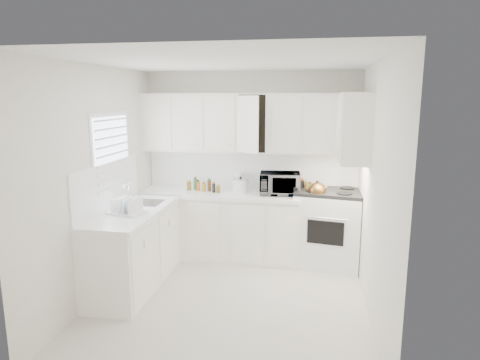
% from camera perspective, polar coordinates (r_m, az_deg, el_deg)
% --- Properties ---
extents(floor, '(3.20, 3.20, 0.00)m').
position_cam_1_polar(floor, '(4.96, -1.44, -15.90)').
color(floor, silver).
rests_on(floor, ground).
extents(ceiling, '(3.20, 3.20, 0.00)m').
position_cam_1_polar(ceiling, '(4.43, -1.61, 15.60)').
color(ceiling, white).
rests_on(ceiling, ground).
extents(wall_back, '(3.00, 0.00, 3.00)m').
position_cam_1_polar(wall_back, '(6.07, 1.45, 2.07)').
color(wall_back, white).
rests_on(wall_back, ground).
extents(wall_front, '(3.00, 0.00, 3.00)m').
position_cam_1_polar(wall_front, '(3.02, -7.54, -7.33)').
color(wall_front, white).
rests_on(wall_front, ground).
extents(wall_left, '(0.00, 3.20, 3.20)m').
position_cam_1_polar(wall_left, '(5.03, -18.51, -0.39)').
color(wall_left, white).
rests_on(wall_left, ground).
extents(wall_right, '(0.00, 3.20, 3.20)m').
position_cam_1_polar(wall_right, '(4.48, 17.65, -1.69)').
color(wall_right, white).
rests_on(wall_right, ground).
extents(window_blinds, '(0.06, 0.96, 1.06)m').
position_cam_1_polar(window_blinds, '(5.29, -16.71, 3.00)').
color(window_blinds, white).
rests_on(window_blinds, wall_left).
extents(lower_cabinets_back, '(2.22, 0.60, 0.90)m').
position_cam_1_polar(lower_cabinets_back, '(6.05, -2.69, -6.25)').
color(lower_cabinets_back, white).
rests_on(lower_cabinets_back, floor).
extents(lower_cabinets_left, '(0.60, 1.60, 0.90)m').
position_cam_1_polar(lower_cabinets_left, '(5.30, -14.02, -9.12)').
color(lower_cabinets_left, white).
rests_on(lower_cabinets_left, floor).
extents(countertop_back, '(2.24, 0.64, 0.05)m').
position_cam_1_polar(countertop_back, '(5.91, -2.75, -1.89)').
color(countertop_back, white).
rests_on(countertop_back, lower_cabinets_back).
extents(countertop_left, '(0.64, 1.62, 0.05)m').
position_cam_1_polar(countertop_left, '(5.15, -14.16, -4.17)').
color(countertop_left, white).
rests_on(countertop_left, lower_cabinets_left).
extents(backsplash_back, '(2.98, 0.02, 0.55)m').
position_cam_1_polar(backsplash_back, '(6.07, 1.44, 1.36)').
color(backsplash_back, white).
rests_on(backsplash_back, wall_back).
extents(backsplash_left, '(0.02, 1.60, 0.55)m').
position_cam_1_polar(backsplash_left, '(5.21, -17.34, -0.77)').
color(backsplash_left, white).
rests_on(backsplash_left, wall_left).
extents(upper_cabinets_back, '(3.00, 0.33, 0.80)m').
position_cam_1_polar(upper_cabinets_back, '(5.88, 1.23, 3.75)').
color(upper_cabinets_back, white).
rests_on(upper_cabinets_back, wall_back).
extents(upper_cabinets_right, '(0.33, 0.90, 0.80)m').
position_cam_1_polar(upper_cabinets_right, '(5.23, 14.82, 2.46)').
color(upper_cabinets_right, white).
rests_on(upper_cabinets_right, wall_right).
extents(sink, '(0.42, 0.38, 0.30)m').
position_cam_1_polar(sink, '(5.43, -12.75, -1.75)').
color(sink, gray).
rests_on(sink, countertop_left).
extents(stove, '(0.97, 0.84, 1.32)m').
position_cam_1_polar(stove, '(5.86, 11.93, -4.89)').
color(stove, white).
rests_on(stove, floor).
extents(tea_kettle, '(0.34, 0.31, 0.26)m').
position_cam_1_polar(tea_kettle, '(5.60, 10.32, -1.27)').
color(tea_kettle, brown).
rests_on(tea_kettle, stove).
extents(frying_pan, '(0.37, 0.50, 0.04)m').
position_cam_1_polar(frying_pan, '(5.95, 13.73, -1.71)').
color(frying_pan, black).
rests_on(frying_pan, stove).
extents(microwave, '(0.56, 0.34, 0.36)m').
position_cam_1_polar(microwave, '(5.77, 5.37, -0.15)').
color(microwave, gray).
rests_on(microwave, countertop_back).
extents(rice_cooker, '(0.23, 0.23, 0.22)m').
position_cam_1_polar(rice_cooker, '(5.87, 0.08, -0.63)').
color(rice_cooker, white).
rests_on(rice_cooker, countertop_back).
extents(paper_towel, '(0.12, 0.12, 0.27)m').
position_cam_1_polar(paper_towel, '(6.01, -0.10, -0.10)').
color(paper_towel, white).
rests_on(paper_towel, countertop_back).
extents(utensil_crock, '(0.13, 0.13, 0.33)m').
position_cam_1_polar(utensil_crock, '(5.65, 7.50, -0.62)').
color(utensil_crock, black).
rests_on(utensil_crock, countertop_back).
extents(dish_rack, '(0.44, 0.37, 0.21)m').
position_cam_1_polar(dish_rack, '(4.97, -15.00, -3.22)').
color(dish_rack, white).
rests_on(dish_rack, countertop_left).
extents(spice_left_0, '(0.06, 0.06, 0.13)m').
position_cam_1_polar(spice_left_0, '(6.13, -6.69, -0.62)').
color(spice_left_0, brown).
rests_on(spice_left_0, countertop_back).
extents(spice_left_1, '(0.06, 0.06, 0.13)m').
position_cam_1_polar(spice_left_1, '(6.03, -6.25, -0.82)').
color(spice_left_1, '#2B8342').
rests_on(spice_left_1, countertop_back).
extents(spice_left_2, '(0.06, 0.06, 0.13)m').
position_cam_1_polar(spice_left_2, '(6.09, -5.34, -0.67)').
color(spice_left_2, '#CE5F1B').
rests_on(spice_left_2, countertop_back).
extents(spice_left_3, '(0.06, 0.06, 0.13)m').
position_cam_1_polar(spice_left_3, '(5.99, -4.87, -0.87)').
color(spice_left_3, '#C38B2D').
rests_on(spice_left_3, countertop_back).
extents(spice_left_4, '(0.06, 0.06, 0.13)m').
position_cam_1_polar(spice_left_4, '(6.05, -3.97, -0.72)').
color(spice_left_4, brown).
rests_on(spice_left_4, countertop_back).
extents(spice_left_5, '(0.06, 0.06, 0.13)m').
position_cam_1_polar(spice_left_5, '(5.95, -3.47, -0.92)').
color(spice_left_5, black).
rests_on(spice_left_5, countertop_back).
extents(spice_left_6, '(0.06, 0.06, 0.13)m').
position_cam_1_polar(spice_left_6, '(6.02, -2.58, -0.77)').
color(spice_left_6, brown).
rests_on(spice_left_6, countertop_back).
extents(sauce_right_0, '(0.06, 0.06, 0.19)m').
position_cam_1_polar(sauce_right_0, '(5.92, 6.80, -0.74)').
color(sauce_right_0, '#CE5F1B').
rests_on(sauce_right_0, countertop_back).
extents(sauce_right_1, '(0.06, 0.06, 0.19)m').
position_cam_1_polar(sauce_right_1, '(5.86, 7.30, -0.88)').
color(sauce_right_1, '#C38B2D').
rests_on(sauce_right_1, countertop_back).
extents(sauce_right_2, '(0.06, 0.06, 0.19)m').
position_cam_1_polar(sauce_right_2, '(5.92, 7.86, -0.78)').
color(sauce_right_2, brown).
rests_on(sauce_right_2, countertop_back).
extents(sauce_right_3, '(0.06, 0.06, 0.19)m').
position_cam_1_polar(sauce_right_3, '(5.86, 8.38, -0.91)').
color(sauce_right_3, black).
rests_on(sauce_right_3, countertop_back).
extents(sauce_right_4, '(0.06, 0.06, 0.19)m').
position_cam_1_polar(sauce_right_4, '(5.92, 8.93, -0.81)').
color(sauce_right_4, brown).
rests_on(sauce_right_4, countertop_back).
extents(sauce_right_5, '(0.06, 0.06, 0.19)m').
position_cam_1_polar(sauce_right_5, '(5.86, 9.45, -0.95)').
color(sauce_right_5, '#2B8342').
rests_on(sauce_right_5, countertop_back).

